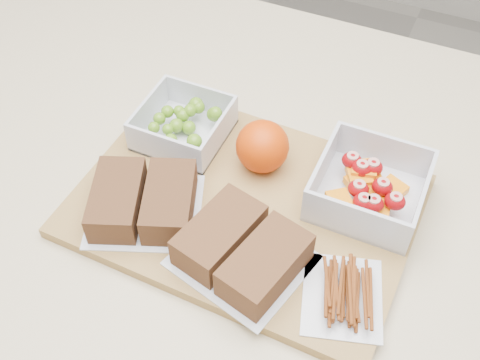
{
  "coord_description": "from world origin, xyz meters",
  "views": [
    {
      "loc": [
        0.21,
        -0.44,
        1.51
      ],
      "look_at": [
        0.01,
        0.02,
        0.93
      ],
      "focal_mm": 45.0,
      "sensor_mm": 36.0,
      "label": 1
    }
  ],
  "objects_px": {
    "grape_container": "(185,125)",
    "fruit_container": "(369,189)",
    "orange": "(262,146)",
    "sandwich_bag_left": "(143,201)",
    "pretzel_bag": "(343,292)",
    "sandwich_bag_center": "(242,250)",
    "cutting_board": "(245,206)"
  },
  "relations": [
    {
      "from": "grape_container",
      "to": "fruit_container",
      "type": "height_order",
      "value": "fruit_container"
    },
    {
      "from": "grape_container",
      "to": "sandwich_bag_center",
      "type": "height_order",
      "value": "grape_container"
    },
    {
      "from": "fruit_container",
      "to": "sandwich_bag_center",
      "type": "xyz_separation_m",
      "value": [
        -0.11,
        -0.15,
        0.0
      ]
    },
    {
      "from": "cutting_board",
      "to": "grape_container",
      "type": "xyz_separation_m",
      "value": [
        -0.12,
        0.08,
        0.03
      ]
    },
    {
      "from": "grape_container",
      "to": "fruit_container",
      "type": "bearing_deg",
      "value": -1.98
    },
    {
      "from": "grape_container",
      "to": "cutting_board",
      "type": "bearing_deg",
      "value": -31.45
    },
    {
      "from": "orange",
      "to": "sandwich_bag_center",
      "type": "xyz_separation_m",
      "value": [
        0.04,
        -0.15,
        -0.01
      ]
    },
    {
      "from": "sandwich_bag_left",
      "to": "sandwich_bag_center",
      "type": "bearing_deg",
      "value": -6.94
    },
    {
      "from": "sandwich_bag_center",
      "to": "fruit_container",
      "type": "bearing_deg",
      "value": 54.42
    },
    {
      "from": "cutting_board",
      "to": "sandwich_bag_left",
      "type": "relative_size",
      "value": 2.39
    },
    {
      "from": "sandwich_bag_left",
      "to": "cutting_board",
      "type": "bearing_deg",
      "value": 31.36
    },
    {
      "from": "cutting_board",
      "to": "grape_container",
      "type": "height_order",
      "value": "grape_container"
    },
    {
      "from": "orange",
      "to": "sandwich_bag_left",
      "type": "bearing_deg",
      "value": -127.51
    },
    {
      "from": "fruit_container",
      "to": "sandwich_bag_center",
      "type": "bearing_deg",
      "value": -125.58
    },
    {
      "from": "cutting_board",
      "to": "sandwich_bag_left",
      "type": "xyz_separation_m",
      "value": [
        -0.11,
        -0.07,
        0.03
      ]
    },
    {
      "from": "cutting_board",
      "to": "pretzel_bag",
      "type": "bearing_deg",
      "value": -26.12
    },
    {
      "from": "fruit_container",
      "to": "pretzel_bag",
      "type": "bearing_deg",
      "value": -83.97
    },
    {
      "from": "orange",
      "to": "sandwich_bag_center",
      "type": "height_order",
      "value": "orange"
    },
    {
      "from": "grape_container",
      "to": "sandwich_bag_center",
      "type": "bearing_deg",
      "value": -45.39
    },
    {
      "from": "orange",
      "to": "pretzel_bag",
      "type": "distance_m",
      "value": 0.22
    },
    {
      "from": "cutting_board",
      "to": "grape_container",
      "type": "distance_m",
      "value": 0.15
    },
    {
      "from": "cutting_board",
      "to": "grape_container",
      "type": "bearing_deg",
      "value": 150.07
    },
    {
      "from": "grape_container",
      "to": "sandwich_bag_left",
      "type": "height_order",
      "value": "grape_container"
    },
    {
      "from": "orange",
      "to": "pretzel_bag",
      "type": "height_order",
      "value": "orange"
    },
    {
      "from": "fruit_container",
      "to": "pretzel_bag",
      "type": "relative_size",
      "value": 1.03
    },
    {
      "from": "grape_container",
      "to": "fruit_container",
      "type": "relative_size",
      "value": 0.86
    },
    {
      "from": "cutting_board",
      "to": "fruit_container",
      "type": "bearing_deg",
      "value": 27.0
    },
    {
      "from": "fruit_container",
      "to": "cutting_board",
      "type": "bearing_deg",
      "value": -154.52
    },
    {
      "from": "sandwich_bag_center",
      "to": "pretzel_bag",
      "type": "relative_size",
      "value": 1.34
    },
    {
      "from": "orange",
      "to": "fruit_container",
      "type": "bearing_deg",
      "value": -0.48
    },
    {
      "from": "sandwich_bag_left",
      "to": "grape_container",
      "type": "bearing_deg",
      "value": 96.35
    },
    {
      "from": "cutting_board",
      "to": "sandwich_bag_left",
      "type": "height_order",
      "value": "sandwich_bag_left"
    }
  ]
}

